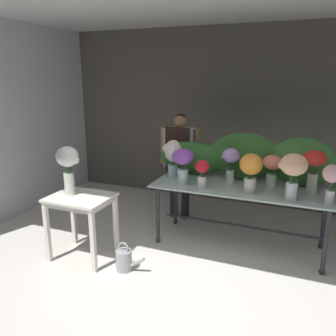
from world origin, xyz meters
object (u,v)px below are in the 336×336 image
object	(u,v)px
vase_violet_snapdragons	(183,162)
vase_scarlet_freesia	(314,165)
vase_sunset_hydrangea	(250,169)
vase_blush_roses	(332,178)
florist	(180,155)
vase_ivory_ranunculus	(173,155)
vase_peach_dahlias	(293,170)
vase_white_roses_tall	(68,164)
watering_can	(124,260)
side_table_white	(81,205)
vase_crimson_stock	(202,172)
display_table_glass	(241,195)
vase_coral_lilies	(272,167)
vase_lilac_carnations	(231,160)

from	to	relation	value
vase_violet_snapdragons	vase_scarlet_freesia	bearing A→B (deg)	8.78
vase_scarlet_freesia	vase_sunset_hydrangea	bearing A→B (deg)	-158.12
vase_violet_snapdragons	vase_blush_roses	xyz separation A→B (m)	(1.69, -0.08, -0.00)
florist	vase_ivory_ranunculus	xyz separation A→B (m)	(0.08, -0.48, 0.12)
vase_peach_dahlias	vase_violet_snapdragons	size ratio (longest dim) A/B	1.15
vase_peach_dahlias	vase_white_roses_tall	distance (m)	2.52
vase_scarlet_freesia	watering_can	distance (m)	2.41
side_table_white	vase_peach_dahlias	world-z (taller)	vase_peach_dahlias
side_table_white	vase_crimson_stock	xyz separation A→B (m)	(1.24, 0.74, 0.34)
vase_ivory_ranunculus	vase_blush_roses	size ratio (longest dim) A/B	1.16
vase_sunset_hydrangea	vase_violet_snapdragons	size ratio (longest dim) A/B	1.04
display_table_glass	vase_coral_lilies	distance (m)	0.51
display_table_glass	vase_lilac_carnations	size ratio (longest dim) A/B	4.78
vase_sunset_hydrangea	vase_ivory_ranunculus	size ratio (longest dim) A/B	0.94
vase_crimson_stock	vase_peach_dahlias	bearing A→B (deg)	-1.21
display_table_glass	florist	size ratio (longest dim) A/B	1.37
vase_violet_snapdragons	vase_lilac_carnations	xyz separation A→B (m)	(0.55, 0.25, 0.01)
vase_violet_snapdragons	vase_ivory_ranunculus	xyz separation A→B (m)	(-0.23, 0.26, 0.02)
vase_violet_snapdragons	vase_white_roses_tall	bearing A→B (deg)	-143.50
display_table_glass	watering_can	world-z (taller)	display_table_glass
display_table_glass	vase_coral_lilies	bearing A→B (deg)	20.27
display_table_glass	vase_lilac_carnations	xyz separation A→B (m)	(-0.16, 0.08, 0.42)
side_table_white	vase_peach_dahlias	distance (m)	2.43
vase_coral_lilies	vase_ivory_ranunculus	distance (m)	1.28
vase_peach_dahlias	vase_scarlet_freesia	distance (m)	0.39
vase_white_roses_tall	vase_lilac_carnations	bearing A→B (deg)	32.79
vase_lilac_carnations	vase_violet_snapdragons	bearing A→B (deg)	-155.77
vase_sunset_hydrangea	vase_ivory_ranunculus	xyz separation A→B (m)	(-1.07, 0.30, 0.01)
florist	vase_ivory_ranunculus	size ratio (longest dim) A/B	3.18
vase_peach_dahlias	watering_can	bearing A→B (deg)	-154.08
vase_peach_dahlias	side_table_white	bearing A→B (deg)	-162.42
vase_violet_snapdragons	watering_can	distance (m)	1.37
vase_white_roses_tall	watering_can	bearing A→B (deg)	-6.75
vase_sunset_hydrangea	vase_white_roses_tall	xyz separation A→B (m)	(-1.95, -0.79, 0.06)
display_table_glass	vase_ivory_ranunculus	bearing A→B (deg)	174.20
vase_sunset_hydrangea	watering_can	xyz separation A→B (m)	(-1.20, -0.87, -0.96)
vase_violet_snapdragons	vase_blush_roses	bearing A→B (deg)	-2.87
vase_lilac_carnations	vase_crimson_stock	bearing A→B (deg)	-130.16
vase_coral_lilies	display_table_glass	bearing A→B (deg)	-159.73
display_table_glass	vase_scarlet_freesia	world-z (taller)	vase_scarlet_freesia
side_table_white	vase_crimson_stock	size ratio (longest dim) A/B	2.19
vase_sunset_hydrangea	watering_can	world-z (taller)	vase_sunset_hydrangea
vase_crimson_stock	vase_white_roses_tall	bearing A→B (deg)	-151.80
watering_can	vase_white_roses_tall	bearing A→B (deg)	173.25
watering_can	vase_lilac_carnations	bearing A→B (deg)	51.83
vase_coral_lilies	vase_lilac_carnations	distance (m)	0.50
side_table_white	vase_blush_roses	world-z (taller)	vase_blush_roses
vase_scarlet_freesia	vase_crimson_stock	size ratio (longest dim) A/B	1.44
vase_violet_snapdragons	vase_lilac_carnations	distance (m)	0.60
vase_blush_roses	florist	bearing A→B (deg)	157.51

